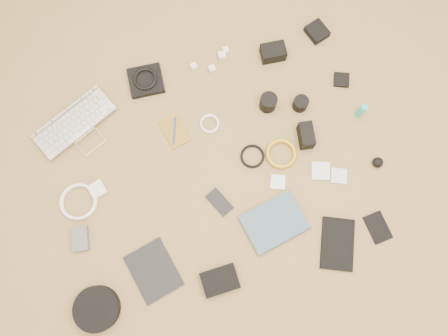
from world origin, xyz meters
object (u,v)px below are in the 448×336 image
object	(u,v)px
dslr_camera	(273,52)
phone	(219,202)
paperback	(285,242)
laptop	(82,132)
tablet	(154,271)
headphone_case	(97,309)

from	to	relation	value
dslr_camera	phone	distance (m)	0.73
paperback	laptop	bearing A→B (deg)	33.43
dslr_camera	tablet	world-z (taller)	dslr_camera
laptop	phone	bearing A→B (deg)	-68.64
tablet	dslr_camera	bearing A→B (deg)	32.28
phone	headphone_case	bearing A→B (deg)	179.92
phone	tablet	bearing A→B (deg)	-175.04
phone	paperback	bearing A→B (deg)	-73.39
phone	dslr_camera	bearing A→B (deg)	28.77
phone	paperback	xyz separation A→B (m)	(0.21, -0.24, 0.01)
dslr_camera	phone	size ratio (longest dim) A/B	0.94
tablet	phone	bearing A→B (deg)	16.77
dslr_camera	paperback	bearing A→B (deg)	-99.69
dslr_camera	phone	xyz separation A→B (m)	(-0.44, -0.59, -0.03)
dslr_camera	phone	bearing A→B (deg)	-121.29
laptop	paperback	size ratio (longest dim) A/B	1.49
laptop	paperback	world-z (taller)	laptop
dslr_camera	tablet	size ratio (longest dim) A/B	0.50
phone	paperback	size ratio (longest dim) A/B	0.47
laptop	dslr_camera	xyz separation A→B (m)	(0.93, 0.11, 0.02)
laptop	paperback	bearing A→B (deg)	-70.07
laptop	tablet	size ratio (longest dim) A/B	1.66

